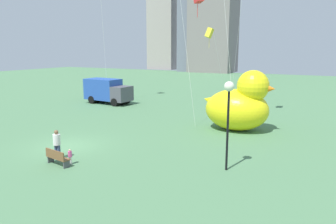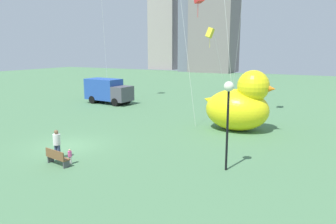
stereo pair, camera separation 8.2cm
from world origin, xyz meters
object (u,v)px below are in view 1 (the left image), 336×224
park_bench (57,157)px  person_child (70,156)px  person_adult (57,143)px  lamppost (229,100)px  box_truck (107,91)px  giant_inflatable_duck (239,105)px  kite_yellow (209,33)px

park_bench → person_child: size_ratio=1.89×
person_adult → lamppost: size_ratio=0.37×
person_child → lamppost: lamppost is taller
person_adult → person_child: size_ratio=1.96×
person_child → box_truck: 20.45m
giant_inflatable_duck → box_truck: bearing=163.0°
park_bench → lamppost: bearing=23.9°
person_adult → box_truck: size_ratio=0.30×
person_child → giant_inflatable_duck: bearing=63.1°
lamppost → kite_yellow: (-9.07, 20.72, 4.35)m
person_adult → person_child: 1.44m
person_adult → kite_yellow: kite_yellow is taller
lamppost → park_bench: bearing=-156.1°
giant_inflatable_duck → person_adult: bearing=-122.5°
person_adult → lamppost: (9.23, 2.91, 2.78)m
box_truck → kite_yellow: (9.90, 6.79, 6.65)m
park_bench → lamppost: (8.42, 3.73, 3.26)m
person_adult → giant_inflatable_duck: giant_inflatable_duck is taller
lamppost → giant_inflatable_duck: bearing=102.0°
person_adult → park_bench: bearing=-44.9°
giant_inflatable_duck → person_child: bearing=-116.9°
person_child → kite_yellow: 25.18m
lamppost → box_truck: 23.65m
lamppost → box_truck: lamppost is taller
box_truck → park_bench: bearing=-59.1°
person_child → kite_yellow: size_ratio=0.10×
kite_yellow → lamppost: bearing=-66.4°
park_bench → giant_inflatable_duck: 14.14m
kite_yellow → giant_inflatable_duck: bearing=-59.0°
person_adult → giant_inflatable_duck: size_ratio=0.30×
park_bench → box_truck: size_ratio=0.29×
person_child → kite_yellow: kite_yellow is taller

